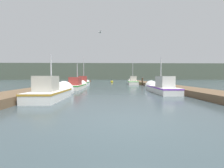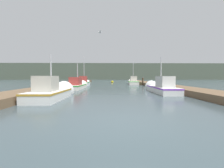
# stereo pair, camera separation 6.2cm
# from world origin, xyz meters

# --- Properties ---
(ground_plane) EXTENTS (200.00, 200.00, 0.00)m
(ground_plane) POSITION_xyz_m (0.00, 0.00, 0.00)
(ground_plane) COLOR #38474C
(dock_left) EXTENTS (2.42, 40.00, 0.43)m
(dock_left) POSITION_xyz_m (-6.30, 16.00, 0.22)
(dock_left) COLOR brown
(dock_left) RESTS_ON ground_plane
(dock_right) EXTENTS (2.42, 40.00, 0.43)m
(dock_right) POSITION_xyz_m (6.30, 16.00, 0.22)
(dock_right) COLOR brown
(dock_right) RESTS_ON ground_plane
(distant_shore_ridge) EXTENTS (120.00, 16.00, 7.39)m
(distant_shore_ridge) POSITION_xyz_m (0.00, 70.30, 3.70)
(distant_shore_ridge) COLOR #4C5647
(distant_shore_ridge) RESTS_ON ground_plane
(fishing_boat_0) EXTENTS (1.73, 4.75, 3.26)m
(fishing_boat_0) POSITION_xyz_m (-4.10, 5.31, 0.42)
(fishing_boat_0) COLOR silver
(fishing_boat_0) RESTS_ON ground_plane
(fishing_boat_1) EXTENTS (1.63, 6.07, 3.57)m
(fishing_boat_1) POSITION_xyz_m (4.15, 9.01, 0.43)
(fishing_boat_1) COLOR silver
(fishing_boat_1) RESTS_ON ground_plane
(fishing_boat_2) EXTENTS (1.49, 5.75, 3.33)m
(fishing_boat_2) POSITION_xyz_m (-4.12, 13.23, 0.42)
(fishing_boat_2) COLOR silver
(fishing_boat_2) RESTS_ON ground_plane
(fishing_boat_3) EXTENTS (1.37, 4.49, 4.75)m
(fishing_boat_3) POSITION_xyz_m (-4.23, 18.51, 0.46)
(fishing_boat_3) COLOR silver
(fishing_boat_3) RESTS_ON ground_plane
(fishing_boat_4) EXTENTS (2.01, 5.46, 4.67)m
(fishing_boat_4) POSITION_xyz_m (4.02, 23.13, 0.43)
(fishing_boat_4) COLOR silver
(fishing_boat_4) RESTS_ON ground_plane
(mooring_piling_0) EXTENTS (0.29, 0.29, 1.29)m
(mooring_piling_0) POSITION_xyz_m (5.03, 19.62, 0.65)
(mooring_piling_0) COLOR #473523
(mooring_piling_0) RESTS_ON ground_plane
(mooring_piling_1) EXTENTS (0.24, 0.24, 1.07)m
(mooring_piling_1) POSITION_xyz_m (-5.19, 29.14, 0.54)
(mooring_piling_1) COLOR #473523
(mooring_piling_1) RESTS_ON ground_plane
(mooring_piling_2) EXTENTS (0.37, 0.37, 1.31)m
(mooring_piling_2) POSITION_xyz_m (5.30, 10.33, 0.66)
(mooring_piling_2) COLOR #473523
(mooring_piling_2) RESTS_ON ground_plane
(mooring_piling_3) EXTENTS (0.35, 0.35, 1.19)m
(mooring_piling_3) POSITION_xyz_m (-5.31, 22.04, 0.60)
(mooring_piling_3) COLOR #473523
(mooring_piling_3) RESTS_ON ground_plane
(channel_buoy) EXTENTS (0.59, 0.59, 1.09)m
(channel_buoy) POSITION_xyz_m (0.38, 30.37, 0.17)
(channel_buoy) COLOR gold
(channel_buoy) RESTS_ON ground_plane
(seagull_lead) EXTENTS (0.30, 0.56, 0.12)m
(seagull_lead) POSITION_xyz_m (-1.14, 6.64, 4.63)
(seagull_lead) COLOR white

